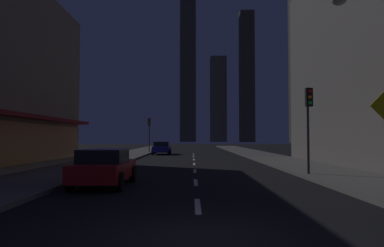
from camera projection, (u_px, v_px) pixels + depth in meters
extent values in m
cube|color=black|center=(192.00, 156.00, 38.61)|extent=(78.00, 136.00, 0.10)
cube|color=#605E59|center=(256.00, 154.00, 38.64)|extent=(4.00, 76.00, 0.15)
cube|color=#605E59|center=(128.00, 154.00, 38.58)|extent=(4.00, 76.00, 0.15)
cube|color=silver|center=(196.00, 206.00, 9.83)|extent=(0.16, 2.20, 0.01)
cube|color=silver|center=(194.00, 182.00, 15.03)|extent=(0.16, 2.20, 0.01)
cube|color=silver|center=(193.00, 171.00, 20.22)|extent=(0.16, 2.20, 0.01)
cube|color=silver|center=(193.00, 164.00, 25.42)|extent=(0.16, 2.20, 0.01)
cube|color=silver|center=(192.00, 160.00, 30.62)|extent=(0.16, 2.20, 0.01)
cube|color=silver|center=(192.00, 156.00, 35.81)|extent=(0.16, 2.20, 0.01)
cube|color=silver|center=(192.00, 154.00, 41.01)|extent=(0.16, 2.20, 0.01)
cube|color=#D88C3F|center=(13.00, 144.00, 17.63)|extent=(0.10, 18.79, 2.20)
cube|color=maroon|center=(21.00, 116.00, 17.69)|extent=(0.90, 19.39, 0.20)
cube|color=#484436|center=(186.00, 64.00, 166.66)|extent=(7.33, 7.95, 72.64)
cube|color=#5E5947|center=(217.00, 100.00, 161.94)|extent=(7.16, 7.69, 38.67)
cube|color=#3F3C2F|center=(245.00, 77.00, 154.17)|extent=(6.18, 5.60, 56.92)
cube|color=#4E4A3B|center=(297.00, 61.00, 130.98)|extent=(5.44, 8.71, 60.40)
cube|color=#B21919|center=(103.00, 170.00, 13.95)|extent=(1.80, 4.20, 0.65)
cube|color=black|center=(102.00, 156.00, 13.77)|extent=(1.64, 2.00, 0.55)
cylinder|color=black|center=(91.00, 174.00, 15.33)|extent=(0.22, 0.68, 0.68)
cylinder|color=black|center=(131.00, 174.00, 15.34)|extent=(0.22, 0.68, 0.68)
cylinder|color=black|center=(68.00, 182.00, 12.54)|extent=(0.22, 0.68, 0.68)
cylinder|color=black|center=(118.00, 182.00, 12.54)|extent=(0.22, 0.68, 0.68)
sphere|color=white|center=(102.00, 165.00, 16.00)|extent=(0.18, 0.18, 0.18)
sphere|color=white|center=(126.00, 165.00, 16.00)|extent=(0.18, 0.18, 0.18)
cube|color=navy|center=(160.00, 149.00, 40.26)|extent=(1.80, 4.20, 0.65)
cube|color=black|center=(160.00, 144.00, 40.08)|extent=(1.64, 2.00, 0.55)
cylinder|color=black|center=(154.00, 151.00, 41.65)|extent=(0.22, 0.68, 0.68)
cylinder|color=black|center=(169.00, 151.00, 41.65)|extent=(0.22, 0.68, 0.68)
cylinder|color=black|center=(151.00, 152.00, 38.85)|extent=(0.22, 0.68, 0.68)
cylinder|color=black|center=(167.00, 152.00, 38.86)|extent=(0.22, 0.68, 0.68)
sphere|color=white|center=(157.00, 148.00, 42.31)|extent=(0.18, 0.18, 0.18)
sphere|color=white|center=(166.00, 148.00, 42.31)|extent=(0.18, 0.18, 0.18)
cylinder|color=red|center=(119.00, 156.00, 28.32)|extent=(0.22, 0.22, 0.55)
sphere|color=red|center=(119.00, 153.00, 28.33)|extent=(0.21, 0.21, 0.21)
cylinder|color=red|center=(119.00, 159.00, 28.31)|extent=(0.30, 0.30, 0.06)
cylinder|color=red|center=(117.00, 156.00, 28.32)|extent=(0.10, 0.10, 0.10)
cylinder|color=red|center=(121.00, 156.00, 28.32)|extent=(0.10, 0.10, 0.10)
cylinder|color=#2D2D2D|center=(306.00, 130.00, 17.30)|extent=(0.12, 0.12, 4.20)
cube|color=black|center=(307.00, 97.00, 17.17)|extent=(0.32, 0.24, 0.90)
sphere|color=red|center=(308.00, 91.00, 17.05)|extent=(0.18, 0.18, 0.18)
sphere|color=#F2B20C|center=(308.00, 97.00, 17.04)|extent=(0.18, 0.18, 0.18)
sphere|color=#19D833|center=(308.00, 103.00, 17.03)|extent=(0.18, 0.18, 0.18)
cylinder|color=#2D2D2D|center=(148.00, 135.00, 44.30)|extent=(0.12, 0.12, 4.20)
cube|color=black|center=(148.00, 122.00, 44.16)|extent=(0.32, 0.24, 0.90)
sphere|color=red|center=(147.00, 120.00, 44.04)|extent=(0.18, 0.18, 0.18)
sphere|color=#F2B20C|center=(147.00, 122.00, 44.03)|extent=(0.18, 0.18, 0.18)
sphere|color=#19D833|center=(147.00, 124.00, 44.02)|extent=(0.18, 0.18, 0.18)
cylinder|color=slate|center=(384.00, 156.00, 10.56)|extent=(0.08, 0.08, 2.40)
cube|color=yellow|center=(383.00, 106.00, 10.59)|extent=(0.91, 0.03, 0.91)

